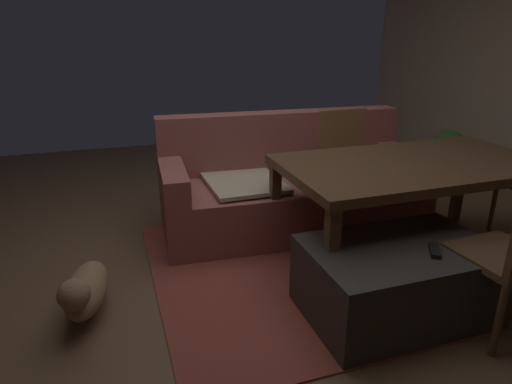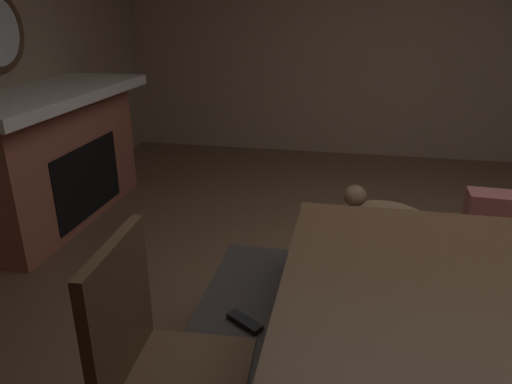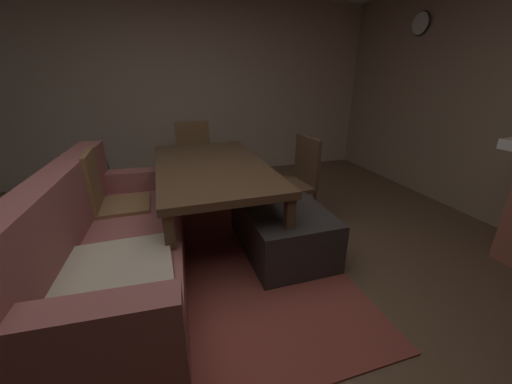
{
  "view_description": "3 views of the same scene",
  "coord_description": "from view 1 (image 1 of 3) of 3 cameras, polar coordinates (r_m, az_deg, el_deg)",
  "views": [
    {
      "loc": [
        -0.81,
        -2.59,
        1.56
      ],
      "look_at": [
        -0.07,
        -0.42,
        0.73
      ],
      "focal_mm": 31.16,
      "sensor_mm": 36.0,
      "label": 1
    },
    {
      "loc": [
        2.29,
        -0.53,
        1.6
      ],
      "look_at": [
        0.24,
        -0.94,
        0.78
      ],
      "focal_mm": 33.01,
      "sensor_mm": 36.0,
      "label": 2
    },
    {
      "loc": [
        -1.54,
        0.19,
        1.52
      ],
      "look_at": [
        0.49,
        -0.46,
        0.67
      ],
      "focal_mm": 20.99,
      "sensor_mm": 36.0,
      "label": 3
    }
  ],
  "objects": [
    {
      "name": "small_dog",
      "position": [
        2.75,
        -21.09,
        -11.66
      ],
      "size": [
        0.32,
        0.61,
        0.32
      ],
      "color": "#8C6B4C",
      "rests_on": "ground"
    },
    {
      "name": "tv_remote",
      "position": [
        2.6,
        21.95,
        -6.98
      ],
      "size": [
        0.13,
        0.16,
        0.02
      ],
      "primitive_type": "cube",
      "rotation": [
        0.0,
        0.0,
        -0.58
      ],
      "color": "black",
      "rests_on": "ottoman_coffee_table"
    },
    {
      "name": "dining_table",
      "position": [
        3.18,
        19.57,
        2.5
      ],
      "size": [
        1.78,
        0.98,
        0.74
      ],
      "color": "#513823",
      "rests_on": "ground"
    },
    {
      "name": "floor",
      "position": [
        3.14,
        -1.19,
        -9.88
      ],
      "size": [
        7.71,
        7.71,
        0.0
      ],
      "primitive_type": "plane",
      "color": "brown"
    },
    {
      "name": "potted_plant",
      "position": [
        5.11,
        23.37,
        4.58
      ],
      "size": [
        0.39,
        0.39,
        0.59
      ],
      "color": "#474C51",
      "rests_on": "ground"
    },
    {
      "name": "couch",
      "position": [
        3.71,
        4.28,
        0.45
      ],
      "size": [
        2.16,
        1.02,
        0.92
      ],
      "color": "#8C4C47",
      "rests_on": "ground"
    },
    {
      "name": "dining_chair_north",
      "position": [
        3.92,
        11.52,
        4.25
      ],
      "size": [
        0.45,
        0.45,
        0.93
      ],
      "color": "brown",
      "rests_on": "ground"
    },
    {
      "name": "ottoman_coffee_table",
      "position": [
        2.71,
        17.65,
        -10.77
      ],
      "size": [
        1.04,
        0.68,
        0.44
      ],
      "primitive_type": "cube",
      "color": "#2D2826",
      "rests_on": "ground"
    },
    {
      "name": "area_rug",
      "position": [
        3.29,
        10.6,
        -8.6
      ],
      "size": [
        2.6,
        2.0,
        0.01
      ],
      "primitive_type": "cube",
      "color": "brown",
      "rests_on": "ground"
    }
  ]
}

